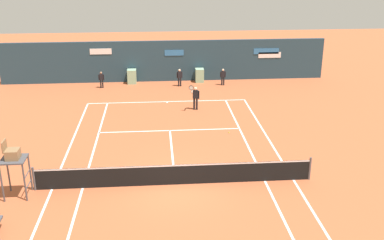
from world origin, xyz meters
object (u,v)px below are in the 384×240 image
(tennis_ball_near_service_line, at_px, (229,132))
(player_on_baseline, at_px, (195,96))
(umpire_chair, at_px, (13,159))
(ball_kid_right_post, at_px, (101,79))
(ball_kid_left_post, at_px, (180,76))
(ball_kid_centre_post, at_px, (223,76))

(tennis_ball_near_service_line, bearing_deg, player_on_baseline, 110.30)
(umpire_chair, height_order, tennis_ball_near_service_line, umpire_chair)
(ball_kid_right_post, bearing_deg, ball_kid_left_post, 173.56)
(player_on_baseline, bearing_deg, ball_kid_right_post, -28.56)
(ball_kid_right_post, bearing_deg, tennis_ball_near_service_line, 123.42)
(player_on_baseline, xyz_separation_m, ball_kid_left_post, (-0.70, 5.48, -0.14))
(umpire_chair, distance_m, ball_kid_left_post, 17.59)
(player_on_baseline, height_order, tennis_ball_near_service_line, player_on_baseline)
(ball_kid_left_post, distance_m, tennis_ball_near_service_line, 9.90)
(ball_kid_centre_post, height_order, ball_kid_left_post, ball_kid_left_post)
(ball_kid_centre_post, relative_size, ball_kid_left_post, 0.97)
(player_on_baseline, height_order, ball_kid_right_post, player_on_baseline)
(umpire_chair, distance_m, ball_kid_centre_post, 19.24)
(player_on_baseline, distance_m, ball_kid_left_post, 5.52)
(tennis_ball_near_service_line, bearing_deg, ball_kid_right_post, 129.86)
(ball_kid_centre_post, distance_m, tennis_ball_near_service_line, 9.70)
(ball_kid_left_post, bearing_deg, umpire_chair, 54.36)
(umpire_chair, relative_size, ball_kid_centre_post, 1.96)
(player_on_baseline, distance_m, ball_kid_centre_post, 6.05)
(umpire_chair, bearing_deg, player_on_baseline, 141.08)
(ball_kid_centre_post, bearing_deg, player_on_baseline, 67.74)
(player_on_baseline, relative_size, ball_kid_right_post, 1.42)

